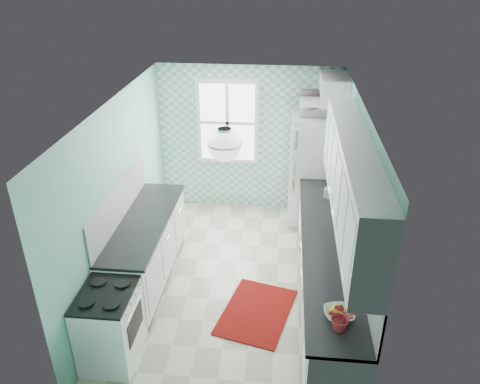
# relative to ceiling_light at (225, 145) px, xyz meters

# --- Properties ---
(floor) EXTENTS (3.00, 4.40, 0.02)m
(floor) POSITION_rel_ceiling_light_xyz_m (0.00, 0.80, -2.33)
(floor) COLOR beige
(floor) RESTS_ON ground
(ceiling) EXTENTS (3.00, 4.40, 0.02)m
(ceiling) POSITION_rel_ceiling_light_xyz_m (0.00, 0.80, 0.19)
(ceiling) COLOR white
(ceiling) RESTS_ON wall_back
(wall_back) EXTENTS (3.00, 0.02, 2.50)m
(wall_back) POSITION_rel_ceiling_light_xyz_m (0.00, 3.01, -1.07)
(wall_back) COLOR #71B8A6
(wall_back) RESTS_ON floor
(wall_front) EXTENTS (3.00, 0.02, 2.50)m
(wall_front) POSITION_rel_ceiling_light_xyz_m (0.00, -1.41, -1.07)
(wall_front) COLOR #71B8A6
(wall_front) RESTS_ON floor
(wall_left) EXTENTS (0.02, 4.40, 2.50)m
(wall_left) POSITION_rel_ceiling_light_xyz_m (-1.51, 0.80, -1.07)
(wall_left) COLOR #71B8A6
(wall_left) RESTS_ON floor
(wall_right) EXTENTS (0.02, 4.40, 2.50)m
(wall_right) POSITION_rel_ceiling_light_xyz_m (1.51, 0.80, -1.07)
(wall_right) COLOR #71B8A6
(wall_right) RESTS_ON floor
(accent_wall) EXTENTS (3.00, 0.01, 2.50)m
(accent_wall) POSITION_rel_ceiling_light_xyz_m (0.00, 2.99, -1.07)
(accent_wall) COLOR #71C5A7
(accent_wall) RESTS_ON wall_back
(window) EXTENTS (1.04, 0.05, 1.44)m
(window) POSITION_rel_ceiling_light_xyz_m (-0.35, 2.96, -0.77)
(window) COLOR white
(window) RESTS_ON wall_back
(backsplash_right) EXTENTS (0.02, 3.60, 0.51)m
(backsplash_right) POSITION_rel_ceiling_light_xyz_m (1.49, 0.40, -1.13)
(backsplash_right) COLOR white
(backsplash_right) RESTS_ON wall_right
(backsplash_left) EXTENTS (0.02, 2.15, 0.51)m
(backsplash_left) POSITION_rel_ceiling_light_xyz_m (-1.49, 0.73, -1.13)
(backsplash_left) COLOR white
(backsplash_left) RESTS_ON wall_left
(upper_cabinets_right) EXTENTS (0.33, 3.20, 0.90)m
(upper_cabinets_right) POSITION_rel_ceiling_light_xyz_m (1.33, 0.20, -0.42)
(upper_cabinets_right) COLOR white
(upper_cabinets_right) RESTS_ON wall_right
(upper_cabinet_fridge) EXTENTS (0.40, 0.74, 0.40)m
(upper_cabinet_fridge) POSITION_rel_ceiling_light_xyz_m (1.30, 2.63, -0.07)
(upper_cabinet_fridge) COLOR white
(upper_cabinet_fridge) RESTS_ON wall_right
(ceiling_light) EXTENTS (0.34, 0.34, 0.35)m
(ceiling_light) POSITION_rel_ceiling_light_xyz_m (0.00, 0.00, 0.00)
(ceiling_light) COLOR silver
(ceiling_light) RESTS_ON ceiling
(base_cabinets_right) EXTENTS (0.60, 3.60, 0.90)m
(base_cabinets_right) POSITION_rel_ceiling_light_xyz_m (1.20, 0.40, -1.87)
(base_cabinets_right) COLOR white
(base_cabinets_right) RESTS_ON floor
(countertop_right) EXTENTS (0.63, 3.60, 0.04)m
(countertop_right) POSITION_rel_ceiling_light_xyz_m (1.19, 0.40, -1.40)
(countertop_right) COLOR black
(countertop_right) RESTS_ON base_cabinets_right
(base_cabinets_left) EXTENTS (0.60, 2.15, 0.90)m
(base_cabinets_left) POSITION_rel_ceiling_light_xyz_m (-1.20, 0.73, -1.87)
(base_cabinets_left) COLOR white
(base_cabinets_left) RESTS_ON floor
(countertop_left) EXTENTS (0.63, 2.15, 0.04)m
(countertop_left) POSITION_rel_ceiling_light_xyz_m (-1.19, 0.73, -1.40)
(countertop_left) COLOR black
(countertop_left) RESTS_ON base_cabinets_left
(fridge) EXTENTS (0.80, 0.79, 1.84)m
(fridge) POSITION_rel_ceiling_light_xyz_m (1.11, 2.61, -1.40)
(fridge) COLOR white
(fridge) RESTS_ON floor
(stove) EXTENTS (0.58, 0.72, 0.86)m
(stove) POSITION_rel_ceiling_light_xyz_m (-1.20, -0.70, -1.87)
(stove) COLOR white
(stove) RESTS_ON floor
(sink) EXTENTS (0.52, 0.43, 0.53)m
(sink) POSITION_rel_ceiling_light_xyz_m (1.20, 1.54, -1.39)
(sink) COLOR silver
(sink) RESTS_ON countertop_right
(rug) EXTENTS (1.04, 1.29, 0.02)m
(rug) POSITION_rel_ceiling_light_xyz_m (0.35, 0.17, -2.32)
(rug) COLOR maroon
(rug) RESTS_ON floor
(dish_towel) EXTENTS (0.07, 0.20, 0.31)m
(dish_towel) POSITION_rel_ceiling_light_xyz_m (0.89, 1.15, -1.84)
(dish_towel) COLOR teal
(dish_towel) RESTS_ON base_cabinets_right
(fruit_bowl) EXTENTS (0.33, 0.33, 0.07)m
(fruit_bowl) POSITION_rel_ceiling_light_xyz_m (1.20, -0.88, -1.35)
(fruit_bowl) COLOR white
(fruit_bowl) RESTS_ON countertop_right
(potted_plant) EXTENTS (0.27, 0.24, 0.28)m
(potted_plant) POSITION_rel_ceiling_light_xyz_m (1.20, -1.04, -1.24)
(potted_plant) COLOR #A30715
(potted_plant) RESTS_ON countertop_right
(soap_bottle) EXTENTS (0.12, 0.12, 0.21)m
(soap_bottle) POSITION_rel_ceiling_light_xyz_m (1.25, 1.61, -1.28)
(soap_bottle) COLOR #A3C3D3
(soap_bottle) RESTS_ON countertop_right
(microwave) EXTENTS (0.62, 0.43, 0.34)m
(microwave) POSITION_rel_ceiling_light_xyz_m (1.11, 2.61, -0.31)
(microwave) COLOR white
(microwave) RESTS_ON fridge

